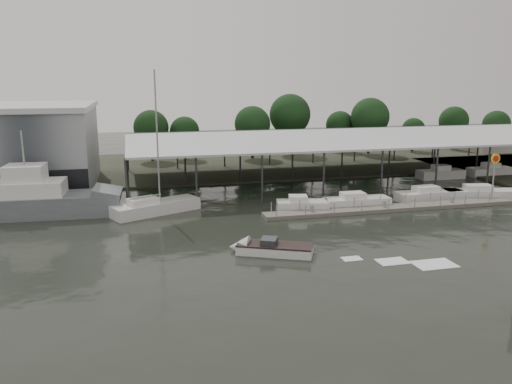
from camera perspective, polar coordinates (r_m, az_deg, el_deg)
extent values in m
plane|color=black|center=(39.71, 3.22, -6.95)|extent=(200.00, 200.00, 0.00)
cube|color=#3A3E2E|center=(79.61, -5.69, 3.05)|extent=(140.00, 30.00, 0.30)
cube|color=#323538|center=(69.96, 9.94, 7.10)|extent=(58.00, 0.40, 0.30)
cylinder|color=#323538|center=(53.28, -14.57, 0.82)|extent=(0.24, 0.24, 5.50)
cylinder|color=#323538|center=(75.96, -14.47, 4.27)|extent=(0.24, 0.24, 5.50)
cylinder|color=#323538|center=(95.04, 23.25, 5.26)|extent=(0.24, 0.24, 5.50)
cube|color=#69665D|center=(54.26, 15.36, -1.78)|extent=(28.00, 2.00, 0.40)
cylinder|color=gray|center=(48.35, 2.33, -2.35)|extent=(0.10, 0.10, 1.20)
cylinder|color=gray|center=(62.13, 25.52, -0.21)|extent=(0.10, 0.10, 1.20)
cube|color=gray|center=(53.67, 14.46, -1.34)|extent=(0.30, 0.30, 0.70)
cylinder|color=gray|center=(60.50, 25.47, 1.12)|extent=(0.16, 0.16, 5.00)
cylinder|color=yellow|center=(60.11, 25.70, 3.46)|extent=(1.10, 0.12, 1.10)
cylinder|color=red|center=(60.05, 25.74, 3.45)|extent=(0.70, 0.05, 0.70)
cube|color=gray|center=(104.96, 25.37, 5.26)|extent=(10.00, 8.00, 4.00)
cube|color=slate|center=(54.61, -23.61, -1.56)|extent=(15.47, 5.39, 2.40)
cube|color=slate|center=(53.27, -16.66, -0.25)|extent=(3.17, 4.54, 1.74)
cube|color=white|center=(54.45, -24.71, 0.23)|extent=(7.36, 4.18, 1.80)
cube|color=white|center=(54.14, -24.88, 2.00)|extent=(3.83, 3.44, 1.61)
cylinder|color=gray|center=(53.80, -25.11, 4.51)|extent=(0.18, 0.18, 3.50)
cube|color=white|center=(52.04, -11.33, -1.85)|extent=(9.31, 6.18, 1.40)
cube|color=white|center=(51.19, -12.81, -1.12)|extent=(3.39, 2.85, 0.80)
cylinder|color=gray|center=(50.95, -11.23, 6.09)|extent=(0.16, 0.16, 13.27)
cylinder|color=gray|center=(51.20, -12.57, -0.53)|extent=(3.22, 1.59, 0.12)
cube|color=white|center=(39.32, 2.17, -6.60)|extent=(6.17, 4.30, 0.90)
cone|color=white|center=(39.84, -1.95, -6.33)|extent=(2.30, 2.49, 2.00)
cube|color=black|center=(39.19, 2.17, -6.04)|extent=(6.19, 4.36, 0.12)
cube|color=#323538|center=(39.19, 1.50, -5.66)|extent=(1.68, 1.78, 0.50)
cube|color=silver|center=(39.02, 10.88, -7.50)|extent=(2.30, 1.50, 0.04)
cube|color=silver|center=(39.15, 15.31, -7.66)|extent=(3.10, 2.00, 0.04)
cube|color=silver|center=(39.51, 19.69, -7.78)|extent=(3.90, 2.50, 0.04)
cube|color=white|center=(52.19, 5.33, -1.61)|extent=(5.67, 3.30, 1.10)
cube|color=white|center=(51.84, 4.83, -0.78)|extent=(2.17, 1.97, 0.70)
cube|color=white|center=(54.48, 11.45, -1.20)|extent=(7.16, 2.36, 1.10)
cube|color=white|center=(54.09, 11.00, -0.41)|extent=(2.53, 1.66, 0.70)
cube|color=white|center=(59.89, 19.18, -0.40)|extent=(8.04, 2.69, 1.10)
cube|color=white|center=(59.46, 18.83, 0.32)|extent=(2.87, 1.78, 0.70)
cube|color=white|center=(62.85, 24.32, -0.24)|extent=(8.73, 4.21, 1.10)
cube|color=white|center=(62.39, 24.02, 0.45)|extent=(3.26, 2.28, 0.70)
cylinder|color=black|center=(84.57, -11.79, 4.74)|extent=(0.50, 0.50, 4.09)
sphere|color=#1A3D19|center=(84.16, -11.90, 7.23)|extent=(5.73, 5.73, 5.73)
cylinder|color=black|center=(85.26, -8.09, 4.76)|extent=(0.50, 0.50, 3.54)
sphere|color=#1A3D19|center=(84.89, -8.16, 6.89)|extent=(4.96, 4.96, 4.96)
cylinder|color=black|center=(85.57, -0.41, 5.18)|extent=(0.50, 0.50, 4.33)
sphere|color=#1A3D19|center=(85.15, -0.41, 7.78)|extent=(6.07, 6.07, 6.07)
cylinder|color=black|center=(90.43, 3.86, 5.84)|extent=(0.50, 0.50, 5.23)
sphere|color=#1A3D19|center=(90.00, 3.90, 8.82)|extent=(7.32, 7.32, 7.32)
cylinder|color=black|center=(95.03, 9.48, 5.56)|extent=(0.50, 0.50, 3.70)
sphere|color=#1A3D19|center=(94.68, 9.55, 7.56)|extent=(5.18, 5.18, 5.18)
cylinder|color=black|center=(93.04, 12.77, 5.65)|extent=(0.50, 0.50, 4.90)
sphere|color=#1A3D19|center=(92.62, 12.90, 8.35)|extent=(6.86, 6.86, 6.86)
cylinder|color=black|center=(98.63, 17.44, 5.23)|extent=(0.50, 0.50, 3.08)
sphere|color=#1A3D19|center=(98.33, 17.54, 6.83)|extent=(4.31, 4.31, 4.31)
cylinder|color=black|center=(105.04, 21.51, 5.61)|extent=(0.50, 0.50, 4.00)
sphere|color=#1A3D19|center=(104.71, 21.67, 7.56)|extent=(5.60, 5.60, 5.60)
cylinder|color=black|center=(106.79, 25.60, 5.25)|extent=(0.50, 0.50, 3.66)
sphere|color=#1A3D19|center=(106.49, 25.77, 7.01)|extent=(5.12, 5.12, 5.12)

